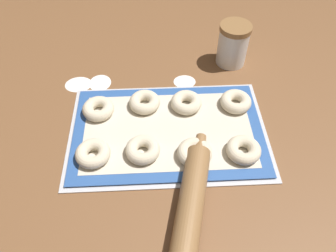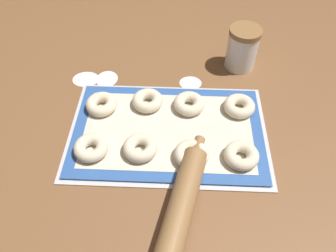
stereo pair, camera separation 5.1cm
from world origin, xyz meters
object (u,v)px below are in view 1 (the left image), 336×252
Objects in this scene: baking_tray at (168,131)px; bagel_back_mid_left at (145,102)px; bagel_front_mid_right at (195,153)px; bagel_back_mid_right at (186,102)px; bagel_front_far_right at (243,150)px; bagel_front_mid_left at (143,150)px; bagel_back_far_left at (98,109)px; bagel_back_far_right at (236,102)px; bagel_front_far_left at (93,154)px; rolling_pin at (188,223)px; flour_canister at (233,44)px.

baking_tray is 0.11m from bagel_back_mid_left.
bagel_front_mid_right and bagel_back_mid_right have the same top height.
bagel_front_far_right is at bearing -25.23° from baking_tray.
bagel_front_mid_left is 1.00× the size of bagel_front_far_right.
bagel_front_far_right is 0.41m from bagel_back_far_left.
bagel_front_far_right is 1.00× the size of bagel_back_far_left.
bagel_back_far_right is at bearing 86.16° from bagel_front_far_right.
bagel_back_mid_right reaches higher than baking_tray.
bagel_front_mid_right is 1.00× the size of bagel_back_far_right.
bagel_front_far_left and bagel_front_far_right have the same top height.
bagel_back_far_left is 1.00× the size of bagel_back_far_right.
bagel_front_mid_right is (0.06, -0.09, 0.02)m from baking_tray.
bagel_front_far_right is 1.00× the size of bagel_back_mid_left.
bagel_front_far_left is at bearing -157.42° from bagel_back_far_right.
rolling_pin reaches higher than bagel_front_far_right.
rolling_pin is (0.22, -0.34, 0.00)m from bagel_back_far_left.
bagel_back_far_left is 0.41m from rolling_pin.
bagel_back_far_left is 1.00× the size of bagel_back_mid_right.
bagel_back_far_right is (0.39, 0.16, 0.00)m from bagel_front_far_left.
bagel_back_mid_right is 0.36m from rolling_pin.
bagel_front_far_left reaches higher than baking_tray.
bagel_front_mid_left is 1.00× the size of bagel_front_mid_right.
baking_tray is 6.06× the size of bagel_front_far_left.
bagel_back_far_left is at bearing -177.07° from bagel_back_mid_right.
flour_canister reaches higher than bagel_back_far_left.
flour_canister is (0.29, 0.37, 0.04)m from bagel_front_mid_left.
bagel_front_mid_left is at bearing 173.29° from bagel_front_mid_right.
baking_tray is 6.06× the size of bagel_back_far_right.
bagel_back_far_right is (0.26, -0.01, 0.00)m from bagel_back_mid_left.
rolling_pin is at bearing -94.29° from bagel_back_mid_right.
bagel_front_far_left is 0.30m from bagel_back_mid_right.
bagel_back_far_right is 0.39m from rolling_pin.
bagel_front_far_left and bagel_front_mid_left have the same top height.
bagel_front_far_right is at bearing -53.03° from bagel_back_mid_right.
bagel_front_mid_left is 0.20m from bagel_back_mid_right.
bagel_back_mid_right is (0.06, 0.08, 0.02)m from baking_tray.
bagel_front_far_right is at bearing -1.11° from bagel_front_far_left.
baking_tray is at bearing -55.92° from bagel_back_mid_left.
flour_canister is (0.16, 0.38, 0.04)m from bagel_front_mid_right.
bagel_back_far_left is at bearing 122.61° from rolling_pin.
bagel_front_mid_left is 0.17m from bagel_back_mid_left.
bagel_back_mid_left is 0.26m from bagel_back_far_right.
bagel_front_far_right is at bearing -35.88° from bagel_back_mid_left.
bagel_front_far_right and bagel_back_mid_left have the same top height.
bagel_back_far_left is at bearing -171.35° from bagel_back_mid_left.
bagel_front_far_left is at bearing -89.92° from bagel_back_far_left.
bagel_back_mid_left is at bearing 176.59° from bagel_back_mid_right.
baking_tray is 0.11m from bagel_front_mid_right.
bagel_front_mid_right and bagel_back_mid_left have the same top height.
bagel_back_far_left is 0.47m from flour_canister.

